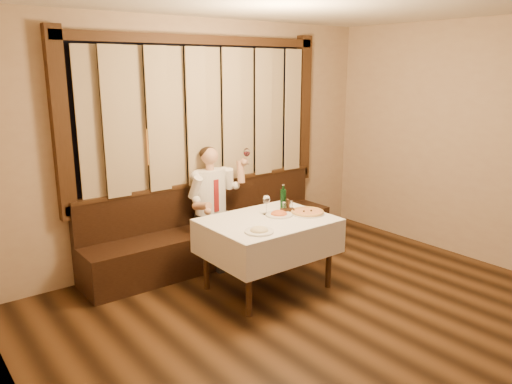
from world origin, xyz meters
TOP-DOWN VIEW (x-y plane):
  - room at (-0.00, 0.97)m, footprint 5.01×6.01m
  - banquette at (0.00, 2.72)m, footprint 3.20×0.61m
  - dining_table at (0.00, 1.70)m, footprint 1.27×0.97m
  - pizza at (0.45, 1.60)m, footprint 0.36×0.36m
  - pasta_red at (0.17, 1.72)m, footprint 0.28×0.28m
  - pasta_cream at (-0.33, 1.43)m, footprint 0.28×0.28m
  - green_bottle at (0.32, 1.84)m, footprint 0.06×0.06m
  - table_wine_glass at (0.09, 1.84)m, footprint 0.08×0.08m
  - cruet_caddy at (0.32, 1.76)m, footprint 0.15×0.11m
  - seated_man at (-0.04, 2.63)m, footprint 0.74×0.55m

SIDE VIEW (x-z plane):
  - banquette at x=0.00m, z-range -0.16..0.78m
  - dining_table at x=0.00m, z-range 0.27..1.03m
  - pizza at x=0.45m, z-range 0.75..0.79m
  - pasta_cream at x=-0.33m, z-range 0.75..0.84m
  - pasta_red at x=0.17m, z-range 0.75..0.84m
  - seated_man at x=-0.04m, z-range 0.12..1.49m
  - cruet_caddy at x=0.32m, z-range 0.74..0.88m
  - green_bottle at x=0.32m, z-range 0.73..1.03m
  - table_wine_glass at x=0.09m, z-range 0.80..1.01m
  - room at x=0.00m, z-range 0.09..2.91m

